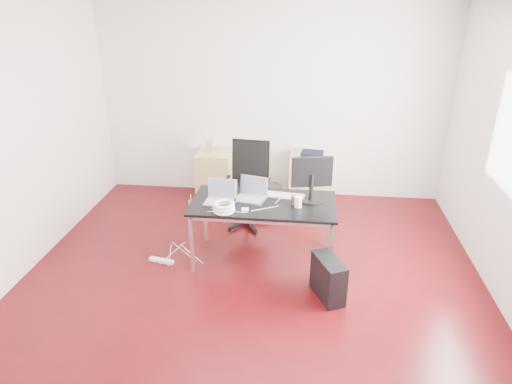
# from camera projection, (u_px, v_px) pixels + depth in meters

# --- Properties ---
(room_shell) EXTENTS (5.00, 5.00, 5.00)m
(room_shell) POSITION_uv_depth(u_px,v_px,m) (253.00, 162.00, 4.29)
(room_shell) COLOR #3C060A
(room_shell) RESTS_ON ground
(desk) EXTENTS (1.60, 0.80, 0.73)m
(desk) POSITION_uv_depth(u_px,v_px,m) (264.00, 206.00, 5.08)
(desk) COLOR black
(desk) RESTS_ON ground
(office_chair) EXTENTS (0.52, 0.54, 1.08)m
(office_chair) POSITION_uv_depth(u_px,v_px,m) (248.00, 180.00, 5.97)
(office_chair) COLOR black
(office_chair) RESTS_ON ground
(filing_cabinet_left) EXTENTS (0.50, 0.50, 0.70)m
(filing_cabinet_left) POSITION_uv_depth(u_px,v_px,m) (215.00, 175.00, 6.83)
(filing_cabinet_left) COLOR tan
(filing_cabinet_left) RESTS_ON ground
(filing_cabinet_right) EXTENTS (0.50, 0.50, 0.70)m
(filing_cabinet_right) POSITION_uv_depth(u_px,v_px,m) (307.00, 179.00, 6.68)
(filing_cabinet_right) COLOR tan
(filing_cabinet_right) RESTS_ON ground
(pc_tower) EXTENTS (0.37, 0.49, 0.44)m
(pc_tower) POSITION_uv_depth(u_px,v_px,m) (328.00, 278.00, 4.60)
(pc_tower) COLOR black
(pc_tower) RESTS_ON ground
(wastebasket) EXTENTS (0.27, 0.27, 0.28)m
(wastebasket) POSITION_uv_depth(u_px,v_px,m) (273.00, 194.00, 6.70)
(wastebasket) COLOR black
(wastebasket) RESTS_ON ground
(power_strip) EXTENTS (0.31, 0.12, 0.04)m
(power_strip) POSITION_uv_depth(u_px,v_px,m) (161.00, 261.00, 5.27)
(power_strip) COLOR white
(power_strip) RESTS_ON ground
(laptop_left) EXTENTS (0.35, 0.28, 0.23)m
(laptop_left) POSITION_uv_depth(u_px,v_px,m) (221.00, 197.00, 5.05)
(laptop_left) COLOR silver
(laptop_left) RESTS_ON desk
(laptop_right) EXTENTS (0.38, 0.32, 0.23)m
(laptop_right) POSITION_uv_depth(u_px,v_px,m) (252.00, 194.00, 5.12)
(laptop_right) COLOR silver
(laptop_right) RESTS_ON desk
(monitor) EXTENTS (0.45, 0.26, 0.51)m
(monitor) POSITION_uv_depth(u_px,v_px,m) (312.00, 177.00, 4.99)
(monitor) COLOR black
(monitor) RESTS_ON desk
(keyboard) EXTENTS (0.45, 0.19, 0.02)m
(keyboard) POSITION_uv_depth(u_px,v_px,m) (285.00, 196.00, 5.19)
(keyboard) COLOR white
(keyboard) RESTS_ON desk
(cup_white) EXTENTS (0.10, 0.10, 0.12)m
(cup_white) POSITION_uv_depth(u_px,v_px,m) (298.00, 202.00, 4.92)
(cup_white) COLOR white
(cup_white) RESTS_ON desk
(cup_brown) EXTENTS (0.09, 0.09, 0.10)m
(cup_brown) POSITION_uv_depth(u_px,v_px,m) (295.00, 200.00, 4.99)
(cup_brown) COLOR brown
(cup_brown) RESTS_ON desk
(cable_coil) EXTENTS (0.24, 0.24, 0.11)m
(cable_coil) POSITION_uv_depth(u_px,v_px,m) (224.00, 207.00, 4.81)
(cable_coil) COLOR white
(cable_coil) RESTS_ON desk
(power_adapter) EXTENTS (0.07, 0.07, 0.03)m
(power_adapter) POSITION_uv_depth(u_px,v_px,m) (245.00, 210.00, 4.84)
(power_adapter) COLOR white
(power_adapter) RESTS_ON desk
(speaker) EXTENTS (0.09, 0.08, 0.18)m
(speaker) POSITION_uv_depth(u_px,v_px,m) (209.00, 147.00, 6.62)
(speaker) COLOR #9E9E9E
(speaker) RESTS_ON filing_cabinet_left
(navy_garment) EXTENTS (0.33, 0.27, 0.09)m
(navy_garment) POSITION_uv_depth(u_px,v_px,m) (312.00, 155.00, 6.45)
(navy_garment) COLOR black
(navy_garment) RESTS_ON filing_cabinet_right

